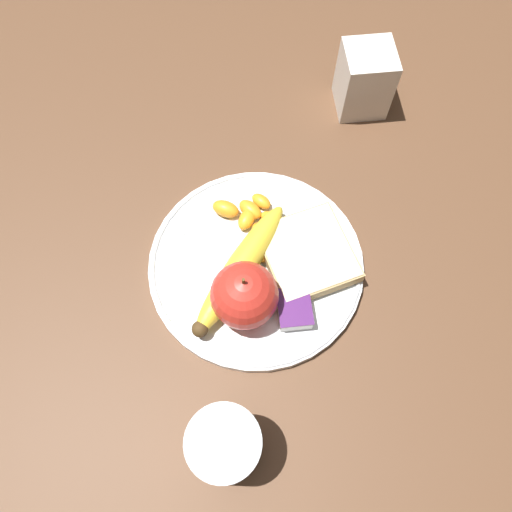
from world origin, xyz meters
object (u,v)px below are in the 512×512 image
at_px(plate, 256,264).
at_px(condiment_caddy, 364,80).
at_px(juice_glass, 226,446).
at_px(banana, 240,268).
at_px(apple, 244,295).
at_px(jam_packet, 294,309).
at_px(fork, 250,266).
at_px(bread_slice, 308,257).

distance_m(plate, condiment_caddy, 0.30).
relative_size(juice_glass, condiment_caddy, 0.94).
bearing_deg(banana, juice_glass, -9.42).
xyz_separation_m(apple, jam_packet, (0.01, 0.06, -0.03)).
bearing_deg(jam_packet, banana, -133.61).
bearing_deg(fork, plate, 68.08).
bearing_deg(apple, juice_glass, -12.42).
relative_size(fork, jam_packet, 3.36).
xyz_separation_m(apple, fork, (-0.05, 0.01, -0.04)).
xyz_separation_m(juice_glass, apple, (-0.15, 0.03, 0.01)).
height_order(bread_slice, jam_packet, same).
distance_m(juice_glass, condiment_caddy, 0.50).
height_order(plate, apple, apple).
height_order(banana, fork, banana).
relative_size(apple, fork, 0.54).
relative_size(banana, condiment_caddy, 1.82).
bearing_deg(fork, banana, -108.62).
height_order(banana, jam_packet, banana).
distance_m(bread_slice, condiment_caddy, 0.27).
xyz_separation_m(banana, fork, (-0.01, 0.01, -0.02)).
relative_size(banana, jam_packet, 3.64).
height_order(apple, condiment_caddy, apple).
bearing_deg(condiment_caddy, plate, -36.00).
relative_size(bread_slice, condiment_caddy, 1.36).
xyz_separation_m(bread_slice, fork, (0.00, -0.07, -0.01)).
xyz_separation_m(banana, bread_slice, (-0.01, 0.08, -0.01)).
bearing_deg(bread_slice, apple, -57.75).
bearing_deg(bread_slice, condiment_caddy, 155.20).
height_order(juice_glass, apple, apple).
height_order(apple, jam_packet, apple).
xyz_separation_m(plate, fork, (0.00, -0.01, 0.01)).
xyz_separation_m(fork, jam_packet, (0.06, 0.04, 0.01)).
height_order(bread_slice, condiment_caddy, condiment_caddy).
relative_size(jam_packet, condiment_caddy, 0.50).
height_order(apple, banana, apple).
height_order(apple, bread_slice, apple).
bearing_deg(fork, jam_packet, -17.16).
distance_m(juice_glass, apple, 0.16).
distance_m(plate, banana, 0.03).
xyz_separation_m(apple, banana, (-0.04, -0.00, -0.02)).
bearing_deg(plate, banana, -57.28).
bearing_deg(apple, jam_packet, 76.88).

